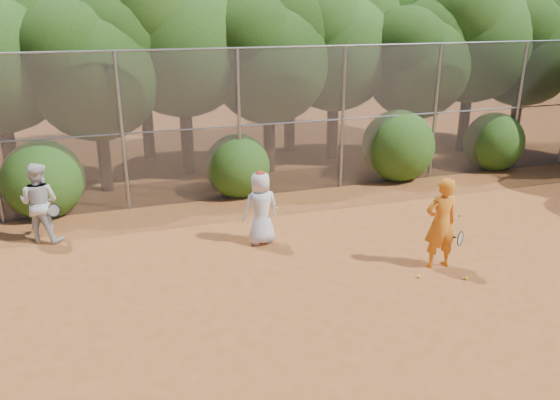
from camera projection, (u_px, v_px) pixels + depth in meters
name	position (u px, v px, depth m)	size (l,w,h in m)	color
ground	(373.00, 294.00, 10.06)	(80.00, 80.00, 0.00)	brown
fence_back	(271.00, 122.00, 14.70)	(20.05, 0.09, 4.03)	gray
tree_2	(96.00, 62.00, 14.57)	(3.99, 3.47, 5.47)	black
tree_3	(182.00, 28.00, 15.93)	(4.89, 4.26, 6.70)	black
tree_4	(270.00, 50.00, 16.33)	(4.19, 3.64, 5.73)	black
tree_5	(336.00, 37.00, 17.68)	(4.51, 3.92, 6.17)	black
tree_6	(419.00, 56.00, 17.70)	(3.86, 3.36, 5.29)	black
tree_7	(475.00, 28.00, 18.71)	(4.77, 4.14, 6.53)	black
tree_8	(527.00, 42.00, 19.17)	(4.25, 3.70, 5.82)	black
tree_10	(141.00, 18.00, 17.53)	(5.15, 4.48, 7.06)	black
tree_11	(291.00, 32.00, 18.78)	(4.64, 4.03, 6.35)	black
tree_12	(399.00, 20.00, 20.52)	(5.02, 4.37, 6.88)	black
bush_0	(43.00, 176.00, 13.61)	(2.00, 2.00, 2.00)	#234C13
bush_1	(238.00, 163.00, 15.10)	(1.80, 1.80, 1.80)	#234C13
bush_2	(398.00, 143.00, 16.49)	(2.20, 2.20, 2.20)	#234C13
bush_3	(494.00, 139.00, 17.57)	(1.90, 1.90, 1.90)	#234C13
player_yellow	(441.00, 223.00, 10.81)	(0.84, 0.55, 1.89)	orange
player_teen	(261.00, 208.00, 11.95)	(0.85, 0.59, 1.68)	silver
player_white	(39.00, 203.00, 12.04)	(1.09, 0.99, 1.82)	silver
ball_0	(433.00, 253.00, 11.62)	(0.07, 0.07, 0.07)	yellow
ball_1	(450.00, 210.00, 14.10)	(0.07, 0.07, 0.07)	yellow
ball_2	(466.00, 278.00, 10.56)	(0.07, 0.07, 0.07)	yellow
ball_4	(419.00, 276.00, 10.63)	(0.07, 0.07, 0.07)	yellow
ball_5	(460.00, 215.00, 13.74)	(0.07, 0.07, 0.07)	yellow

